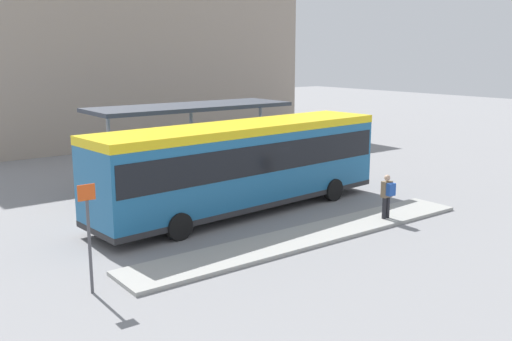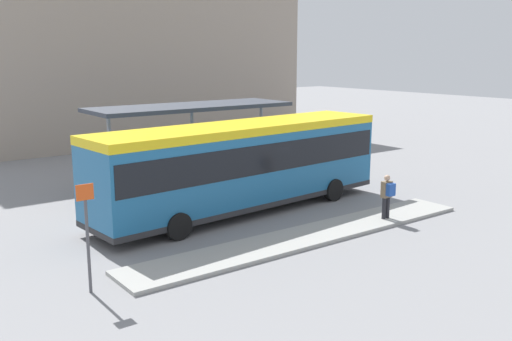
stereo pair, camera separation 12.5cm
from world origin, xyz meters
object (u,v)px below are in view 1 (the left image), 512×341
object	(u,v)px
city_bus	(243,161)
bicycle_white	(328,157)
pedestrian_waiting	(387,194)
platform_sign	(89,234)
potted_planter_near_shelter	(210,178)
bicycle_blue	(339,160)

from	to	relation	value
city_bus	bicycle_white	bearing A→B (deg)	23.25
pedestrian_waiting	platform_sign	xyz separation A→B (m)	(-10.72, 0.37, 0.53)
pedestrian_waiting	platform_sign	distance (m)	10.74
city_bus	pedestrian_waiting	world-z (taller)	city_bus
potted_planter_near_shelter	platform_sign	world-z (taller)	platform_sign
potted_planter_near_shelter	city_bus	bearing A→B (deg)	-99.42
platform_sign	city_bus	bearing A→B (deg)	27.25
city_bus	pedestrian_waiting	size ratio (longest dim) A/B	7.77
bicycle_white	platform_sign	bearing A→B (deg)	-65.32
bicycle_white	bicycle_blue	bearing A→B (deg)	-0.78
pedestrian_waiting	potted_planter_near_shelter	xyz separation A→B (m)	(-2.72, 7.40, -0.37)
bicycle_blue	pedestrian_waiting	bearing A→B (deg)	140.92
potted_planter_near_shelter	bicycle_white	bearing A→B (deg)	10.75
city_bus	bicycle_white	distance (m)	10.43
pedestrian_waiting	potted_planter_near_shelter	size ratio (longest dim) A/B	1.27
city_bus	potted_planter_near_shelter	world-z (taller)	city_bus
potted_planter_near_shelter	bicycle_blue	bearing A→B (deg)	5.40
city_bus	bicycle_white	size ratio (longest dim) A/B	7.03
city_bus	pedestrian_waiting	distance (m)	5.40
city_bus	pedestrian_waiting	bearing A→B (deg)	-56.92
city_bus	platform_sign	world-z (taller)	city_bus
pedestrian_waiting	platform_sign	world-z (taller)	platform_sign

